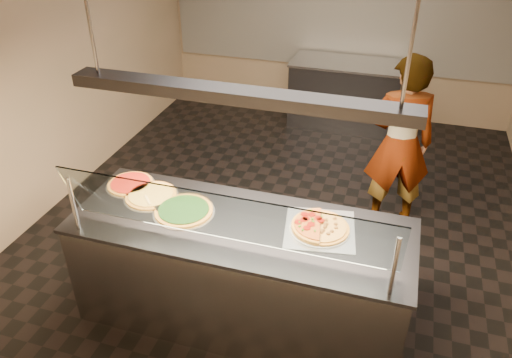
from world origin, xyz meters
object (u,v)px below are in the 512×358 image
(half_pizza_sausage, at_px, (334,229))
(serving_counter, at_px, (241,272))
(pizza_spatula, at_px, (154,202))
(pizza_spinach, at_px, (184,210))
(perforated_tray, at_px, (320,229))
(pizza_cheese, at_px, (151,195))
(heat_lamp_housing, at_px, (237,95))
(prep_table, at_px, (345,94))
(pizza_tomato, at_px, (131,184))
(sneeze_guard, at_px, (223,218))
(half_pizza_pepperoni, at_px, (307,223))
(worker, at_px, (400,144))

(half_pizza_sausage, bearing_deg, serving_counter, -170.24)
(serving_counter, height_order, pizza_spatula, pizza_spatula)
(pizza_spinach, relative_size, pizza_spatula, 1.68)
(perforated_tray, bearing_deg, pizza_cheese, 178.94)
(heat_lamp_housing, bearing_deg, prep_table, 86.73)
(pizza_tomato, distance_m, prep_table, 3.93)
(serving_counter, relative_size, pizza_spatula, 9.06)
(serving_counter, height_order, sneeze_guard, sneeze_guard)
(half_pizza_pepperoni, bearing_deg, worker, 70.23)
(pizza_spatula, xyz_separation_m, prep_table, (0.95, 3.89, -0.49))
(perforated_tray, bearing_deg, worker, 73.49)
(half_pizza_sausage, distance_m, pizza_tomato, 1.73)
(worker, bearing_deg, heat_lamp_housing, 44.43)
(prep_table, xyz_separation_m, worker, (0.83, -2.21, 0.43))
(pizza_tomato, distance_m, worker, 2.56)
(sneeze_guard, xyz_separation_m, half_pizza_pepperoni, (0.47, 0.46, -0.26))
(pizza_tomato, bearing_deg, pizza_spinach, -20.72)
(pizza_cheese, xyz_separation_m, worker, (1.85, 1.58, -0.04))
(sneeze_guard, distance_m, half_pizza_pepperoni, 0.71)
(half_pizza_sausage, distance_m, pizza_spinach, 1.14)
(pizza_tomato, bearing_deg, sneeze_guard, -29.41)
(half_pizza_sausage, xyz_separation_m, pizza_spatula, (-1.40, -0.08, 0.00))
(pizza_cheese, distance_m, prep_table, 3.96)
(sneeze_guard, relative_size, half_pizza_pepperoni, 5.22)
(half_pizza_pepperoni, xyz_separation_m, prep_table, (-0.25, 3.81, -0.50))
(pizza_cheese, distance_m, pizza_tomato, 0.27)
(worker, bearing_deg, pizza_spatula, 29.33)
(pizza_spatula, bearing_deg, serving_counter, -3.22)
(pizza_cheese, height_order, prep_table, pizza_cheese)
(half_pizza_sausage, relative_size, worker, 0.25)
(perforated_tray, bearing_deg, half_pizza_sausage, 0.26)
(pizza_cheese, bearing_deg, pizza_tomato, 156.80)
(half_pizza_pepperoni, relative_size, worker, 0.25)
(pizza_cheese, height_order, worker, worker)
(pizza_cheese, relative_size, pizza_tomato, 1.10)
(pizza_spatula, bearing_deg, half_pizza_sausage, 3.10)
(sneeze_guard, bearing_deg, half_pizza_sausage, 34.24)
(heat_lamp_housing, bearing_deg, pizza_spinach, 176.83)
(half_pizza_sausage, distance_m, worker, 1.65)
(prep_table, bearing_deg, worker, -69.50)
(pizza_tomato, bearing_deg, half_pizza_sausage, -4.33)
(pizza_spinach, distance_m, pizza_tomato, 0.62)
(sneeze_guard, relative_size, prep_table, 1.51)
(serving_counter, height_order, half_pizza_sausage, half_pizza_sausage)
(serving_counter, relative_size, perforated_tray, 4.43)
(sneeze_guard, height_order, worker, worker)
(half_pizza_pepperoni, bearing_deg, pizza_spatula, -176.35)
(half_pizza_sausage, bearing_deg, worker, 76.80)
(pizza_cheese, distance_m, heat_lamp_housing, 1.29)
(perforated_tray, xyz_separation_m, pizza_spatula, (-1.30, -0.08, 0.02))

